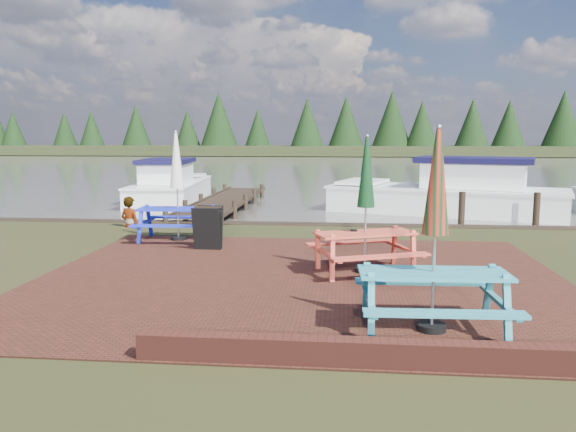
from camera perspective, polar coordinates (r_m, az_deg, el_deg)
The scene contains 13 objects.
ground at distance 8.71m, azimuth 0.72°, elevation -8.09°, with size 120.00×120.00×0.00m, color black.
paving at distance 9.67m, azimuth 1.23°, elevation -6.38°, with size 9.00×7.50×0.02m, color #3C1D13.
brick_wall at distance 6.50m, azimuth 18.44°, elevation -12.87°, with size 6.21×1.79×0.30m.
water at distance 45.40m, azimuth 4.76°, elevation 5.06°, with size 120.00×60.00×0.02m, color #45433B.
far_treeline at distance 74.34m, azimuth 5.16°, elevation 8.78°, with size 120.00×10.00×8.10m.
picnic_table_teal at distance 7.17m, azimuth 14.61°, elevation -4.58°, with size 1.89×1.70×2.54m.
picnic_table_red at distance 10.02m, azimuth 7.87°, elevation -1.01°, with size 2.20×2.09×2.43m.
picnic_table_blue at distance 13.29m, azimuth -11.15°, elevation 1.31°, with size 1.91×1.72×2.53m.
chalkboard at distance 12.14m, azimuth -8.13°, elevation -1.19°, with size 0.58×0.55×0.93m.
jetty at distance 20.19m, azimuth -6.44°, elevation 1.51°, with size 1.76×9.08×1.00m.
boat_jetty at distance 22.95m, azimuth -11.82°, elevation 2.83°, with size 2.84×6.75×1.90m.
boat_near at distance 19.80m, azimuth 16.15°, elevation 2.02°, with size 8.24×5.08×2.11m.
person at distance 15.60m, azimuth -15.84°, elevation 1.87°, with size 0.59×0.39×1.62m, color gray.
Camera 1 is at (0.72, -8.33, 2.44)m, focal length 35.00 mm.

